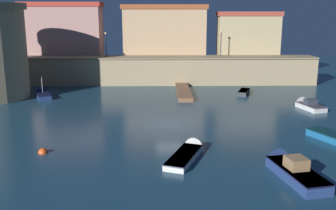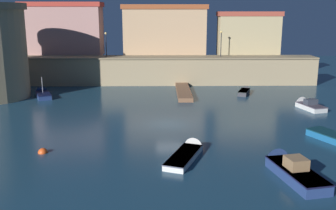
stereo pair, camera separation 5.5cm
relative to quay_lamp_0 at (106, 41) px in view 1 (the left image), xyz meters
name	(u,v)px [view 1 (the left image)]	position (x,y,z in m)	size (l,w,h in m)	color
ground_plane	(169,124)	(9.01, -22.09, -6.56)	(121.41, 121.41, 0.00)	#19384C
quay_wall	(166,70)	(9.01, 0.00, -4.46)	(44.88, 4.01, 4.18)	#9E8966
old_town_backdrop	(142,30)	(5.24, 4.40, 1.33)	(40.61, 6.15, 8.28)	tan
pier_dock	(183,92)	(11.24, -7.28, -6.30)	(1.82, 10.86, 0.70)	brown
quay_lamp_0	(106,41)	(0.00, 0.00, 0.00)	(0.32, 0.32, 3.60)	black
quay_lamp_1	(221,40)	(17.20, 0.00, 0.12)	(0.32, 0.32, 3.81)	black
moored_boat_0	(289,167)	(16.92, -34.13, -6.10)	(3.07, 6.95, 1.99)	navy
moored_boat_1	(189,151)	(10.44, -30.33, -6.31)	(3.71, 6.53, 1.46)	silver
moored_boat_4	(42,94)	(-7.25, -8.82, -6.23)	(3.43, 5.29, 3.02)	navy
moored_boat_5	(245,91)	(19.48, -7.42, -6.24)	(2.53, 4.42, 1.05)	#333338
moored_boat_6	(307,105)	(24.90, -15.61, -6.20)	(2.80, 4.83, 1.68)	silver
mooring_buoy_0	(43,153)	(-0.95, -29.83, -6.56)	(0.75, 0.75, 0.75)	#EA4C19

